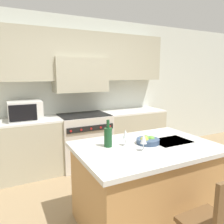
% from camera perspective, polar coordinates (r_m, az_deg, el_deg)
% --- Properties ---
extents(back_cabinetry, '(10.00, 0.46, 2.70)m').
position_cam_1_polar(back_cabinetry, '(4.15, -8.86, 8.71)').
color(back_cabinetry, silver).
rests_on(back_cabinetry, ground_plane).
extents(back_counter, '(3.34, 0.62, 0.94)m').
position_cam_1_polar(back_counter, '(4.09, -7.33, -7.23)').
color(back_counter, '#B2AD93').
rests_on(back_counter, ground_plane).
extents(range_stove, '(0.89, 0.70, 0.95)m').
position_cam_1_polar(range_stove, '(4.07, -7.23, -7.22)').
color(range_stove, beige).
rests_on(range_stove, ground_plane).
extents(microwave, '(0.51, 0.42, 0.31)m').
position_cam_1_polar(microwave, '(3.74, -21.76, 0.33)').
color(microwave, silver).
rests_on(microwave, back_counter).
extents(kitchen_island, '(1.52, 1.06, 0.91)m').
position_cam_1_polar(kitchen_island, '(2.61, 8.77, -18.00)').
color(kitchen_island, '#B7844C').
rests_on(kitchen_island, ground_plane).
extents(island_chair, '(0.42, 0.40, 0.95)m').
position_cam_1_polar(island_chair, '(2.09, 26.23, -24.40)').
color(island_chair, brown).
rests_on(island_chair, ground_plane).
extents(wine_bottle, '(0.09, 0.09, 0.29)m').
position_cam_1_polar(wine_bottle, '(2.33, -1.04, -6.43)').
color(wine_bottle, '#194723').
rests_on(wine_bottle, kitchen_island).
extents(wine_glass_near, '(0.07, 0.07, 0.18)m').
position_cam_1_polar(wine_glass_near, '(2.22, 8.24, -7.06)').
color(wine_glass_near, white).
rests_on(wine_glass_near, kitchen_island).
extents(wine_glass_far, '(0.07, 0.07, 0.18)m').
position_cam_1_polar(wine_glass_far, '(2.37, 3.54, -5.90)').
color(wine_glass_far, white).
rests_on(wine_glass_far, kitchen_island).
extents(fruit_bowl, '(0.26, 0.26, 0.10)m').
position_cam_1_polar(fruit_bowl, '(2.48, 9.24, -7.39)').
color(fruit_bowl, '#384C6B').
rests_on(fruit_bowl, kitchen_island).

